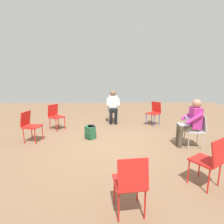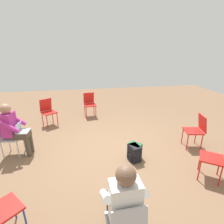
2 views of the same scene
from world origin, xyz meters
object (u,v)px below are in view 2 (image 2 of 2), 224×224
object	(u,v)px
chair_south	(8,136)
chair_northeast	(217,156)
chair_west	(90,103)
backpack_near_laptop_user	(135,152)
backpack_by_empty_chair	(134,154)
person_with_laptop	(14,127)
chair_southwest	(48,110)
person_in_white	(123,201)
chair_north	(196,129)

from	to	relation	value
chair_south	chair_northeast	size ratio (longest dim) A/B	1.00
chair_west	backpack_near_laptop_user	world-z (taller)	chair_west
chair_south	backpack_by_empty_chair	distance (m)	2.87
chair_northeast	chair_west	bearing A→B (deg)	65.76
chair_west	person_with_laptop	xyz separation A→B (m)	(2.23, -1.79, 0.20)
chair_southwest	person_in_white	xyz separation A→B (m)	(4.02, 1.47, 0.20)
chair_north	backpack_near_laptop_user	xyz separation A→B (m)	(0.20, -1.62, -0.34)
person_with_laptop	backpack_near_laptop_user	distance (m)	2.75
person_in_white	backpack_by_empty_chair	xyz separation A→B (m)	(-1.67, 0.68, -0.54)
person_in_white	chair_southwest	bearing A→B (deg)	108.67
chair_south	backpack_near_laptop_user	distance (m)	2.88
chair_north	person_in_white	xyz separation A→B (m)	(1.94, -2.33, 0.20)
chair_west	person_in_white	world-z (taller)	person_in_white
chair_west	backpack_near_laptop_user	xyz separation A→B (m)	(2.85, 0.83, -0.34)
backpack_near_laptop_user	person_with_laptop	bearing A→B (deg)	-103.37
chair_southwest	backpack_near_laptop_user	bearing A→B (deg)	100.45
chair_southwest	chair_south	world-z (taller)	same
backpack_by_empty_chair	chair_northeast	bearing A→B (deg)	57.13
chair_southwest	backpack_near_laptop_user	xyz separation A→B (m)	(2.28, 2.18, -0.34)
chair_northeast	chair_south	bearing A→B (deg)	105.79
person_in_white	chair_west	bearing A→B (deg)	90.07
chair_north	chair_south	size ratio (longest dim) A/B	1.00
person_with_laptop	backpack_near_laptop_user	size ratio (longest dim) A/B	3.44
person_in_white	backpack_near_laptop_user	size ratio (longest dim) A/B	3.44
person_with_laptop	backpack_by_empty_chair	xyz separation A→B (m)	(0.70, 2.59, -0.53)
backpack_by_empty_chair	chair_west	bearing A→B (deg)	-164.76
chair_south	chair_west	bearing A→B (deg)	143.74
person_in_white	backpack_by_empty_chair	distance (m)	1.88
chair_southwest	chair_north	xyz separation A→B (m)	(2.08, 3.80, 0.00)
chair_southwest	chair_northeast	size ratio (longest dim) A/B	1.00
chair_north	chair_west	bearing A→B (deg)	54.50
chair_southwest	chair_north	size ratio (longest dim) A/B	1.00
chair_west	chair_southwest	world-z (taller)	same
chair_southwest	chair_west	bearing A→B (deg)	169.67
chair_west	person_with_laptop	distance (m)	2.87
chair_west	person_in_white	xyz separation A→B (m)	(4.59, 0.12, 0.20)
chair_south	backpack_near_laptop_user	world-z (taller)	chair_south
chair_southwest	chair_north	bearing A→B (deg)	118.06
chair_south	person_with_laptop	size ratio (longest dim) A/B	0.69
person_with_laptop	backpack_by_empty_chair	bearing A→B (deg)	80.17
chair_west	chair_northeast	distance (m)	4.30
chair_northeast	person_in_white	size ratio (longest dim) A/B	0.69
chair_south	person_in_white	bearing A→B (deg)	46.50
person_in_white	chair_south	bearing A→B (deg)	129.73
chair_northeast	person_with_laptop	bearing A→B (deg)	105.16
chair_west	person_with_laptop	bearing A→B (deg)	43.90
chair_northeast	backpack_near_laptop_user	xyz separation A→B (m)	(-0.91, -1.26, -0.34)
backpack_near_laptop_user	backpack_by_empty_chair	xyz separation A→B (m)	(0.08, -0.03, 0.00)
chair_west	person_with_laptop	world-z (taller)	person_with_laptop
chair_southwest	person_in_white	distance (m)	4.29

